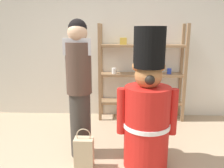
# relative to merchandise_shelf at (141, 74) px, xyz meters

# --- Properties ---
(back_wall) EXTENTS (6.40, 0.12, 2.60)m
(back_wall) POSITION_rel_merchandise_shelf_xyz_m (-0.44, 0.22, 0.45)
(back_wall) COLOR silver
(back_wall) RESTS_ON ground_plane
(merchandise_shelf) EXTENTS (1.55, 0.35, 1.74)m
(merchandise_shelf) POSITION_rel_merchandise_shelf_xyz_m (0.00, 0.00, 0.00)
(merchandise_shelf) COLOR #93704C
(merchandise_shelf) RESTS_ON ground_plane
(teddy_bear_guard) EXTENTS (0.71, 0.55, 1.67)m
(teddy_bear_guard) POSITION_rel_merchandise_shelf_xyz_m (-0.06, -1.56, -0.16)
(teddy_bear_guard) COLOR red
(teddy_bear_guard) RESTS_ON ground_plane
(person_shopper) EXTENTS (0.33, 0.32, 1.76)m
(person_shopper) POSITION_rel_merchandise_shelf_xyz_m (-0.89, -1.34, 0.09)
(person_shopper) COLOR #38332D
(person_shopper) RESTS_ON ground_plane
(shopping_bag) EXTENTS (0.23, 0.15, 0.51)m
(shopping_bag) POSITION_rel_merchandise_shelf_xyz_m (-0.80, -1.66, -0.65)
(shopping_bag) COLOR #C1AD89
(shopping_bag) RESTS_ON ground_plane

